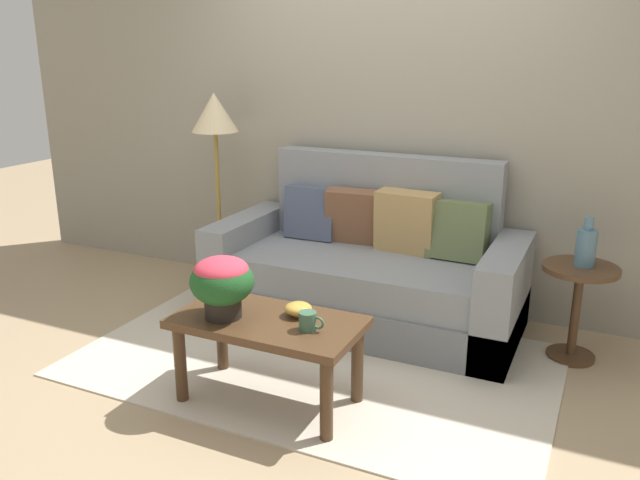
{
  "coord_description": "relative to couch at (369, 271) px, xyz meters",
  "views": [
    {
      "loc": [
        1.47,
        -2.97,
        1.77
      ],
      "look_at": [
        0.0,
        0.16,
        0.73
      ],
      "focal_mm": 35.95,
      "sensor_mm": 36.0,
      "label": 1
    }
  ],
  "objects": [
    {
      "name": "table_vase",
      "position": [
        1.3,
        -0.01,
        0.35
      ],
      "size": [
        0.11,
        0.11,
        0.29
      ],
      "color": "slate",
      "rests_on": "side_table"
    },
    {
      "name": "coffee_mug",
      "position": [
        0.16,
        -1.24,
        0.17
      ],
      "size": [
        0.13,
        0.09,
        0.09
      ],
      "color": "#3D664C",
      "rests_on": "coffee_table"
    },
    {
      "name": "ground_plane",
      "position": [
        -0.06,
        -0.8,
        -0.34
      ],
      "size": [
        14.0,
        14.0,
        0.0
      ],
      "primitive_type": "plane",
      "color": "tan"
    },
    {
      "name": "area_rug",
      "position": [
        -0.06,
        -0.71,
        -0.33
      ],
      "size": [
        2.71,
        1.65,
        0.01
      ],
      "primitive_type": "cube",
      "color": "beige",
      "rests_on": "ground"
    },
    {
      "name": "coffee_table",
      "position": [
        -0.08,
        -1.21,
        0.05
      ],
      "size": [
        0.95,
        0.5,
        0.47
      ],
      "color": "#442D1B",
      "rests_on": "ground"
    },
    {
      "name": "snack_bowl",
      "position": [
        0.04,
        -1.11,
        0.17
      ],
      "size": [
        0.14,
        0.14,
        0.07
      ],
      "color": "gold",
      "rests_on": "coffee_table"
    },
    {
      "name": "potted_plant",
      "position": [
        -0.3,
        -1.28,
        0.32
      ],
      "size": [
        0.32,
        0.32,
        0.31
      ],
      "color": "black",
      "rests_on": "coffee_table"
    },
    {
      "name": "couch",
      "position": [
        0.0,
        0.0,
        0.0
      ],
      "size": [
        2.0,
        0.91,
        1.08
      ],
      "color": "slate",
      "rests_on": "ground"
    },
    {
      "name": "wall_back",
      "position": [
        -0.06,
        0.48,
        1.12
      ],
      "size": [
        6.4,
        0.12,
        2.93
      ],
      "primitive_type": "cube",
      "color": "gray",
      "rests_on": "ground"
    },
    {
      "name": "side_table",
      "position": [
        1.29,
        -0.02,
        0.06
      ],
      "size": [
        0.43,
        0.43,
        0.57
      ],
      "color": "#4C331E",
      "rests_on": "ground"
    },
    {
      "name": "floor_lamp",
      "position": [
        -1.24,
        0.11,
        0.85
      ],
      "size": [
        0.34,
        0.34,
        1.46
      ],
      "color": "olive",
      "rests_on": "ground"
    }
  ]
}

